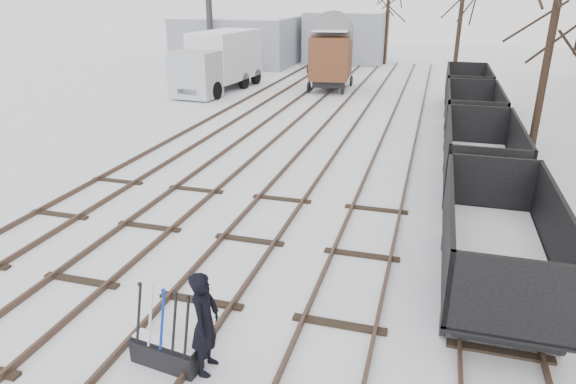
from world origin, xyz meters
name	(u,v)px	position (x,y,z in m)	size (l,w,h in m)	color
ground	(201,302)	(0.00, 0.00, 0.00)	(120.00, 120.00, 0.00)	white
tracks	(331,136)	(0.00, 13.67, 0.07)	(13.90, 52.00, 0.16)	black
shed_left	(239,41)	(-13.00, 36.00, 2.05)	(10.00, 8.00, 4.10)	gray
shed_right	(347,37)	(-4.00, 40.00, 2.25)	(7.00, 6.00, 4.50)	gray
ground_frame	(166,351)	(0.26, -1.97, 0.28)	(1.35, 0.59, 1.49)	black
worker	(205,323)	(1.01, -1.87, 0.96)	(0.70, 0.46, 1.93)	black
freight_wagon_a	(497,257)	(6.00, 2.13, 0.88)	(2.25, 5.63, 2.30)	black
freight_wagon_b	(480,166)	(6.00, 8.53, 0.88)	(2.25, 5.63, 2.30)	black
freight_wagon_c	(471,121)	(6.00, 14.93, 0.88)	(2.25, 5.63, 2.30)	black
freight_wagon_d	(466,95)	(6.00, 21.33, 0.88)	(2.25, 5.63, 2.30)	black
box_van_wagon	(332,55)	(-2.50, 25.76, 2.27)	(3.22, 5.36, 3.90)	black
lorry	(219,61)	(-9.47, 23.21, 1.93)	(3.23, 8.45, 3.76)	black
panel_van	(324,59)	(-4.62, 33.33, 1.02)	(2.25, 4.57, 1.95)	silver
crane	(212,38)	(-13.47, 31.18, 2.65)	(2.60, 6.00, 10.07)	#2B2B30
tree_near	(543,80)	(8.30, 13.33, 3.02)	(0.30, 0.30, 6.05)	black
tree_far_left	(386,31)	(-0.40, 39.52, 2.84)	(0.30, 0.30, 5.69)	black
tree_far_right	(458,34)	(5.48, 30.72, 3.41)	(0.30, 0.30, 6.81)	black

